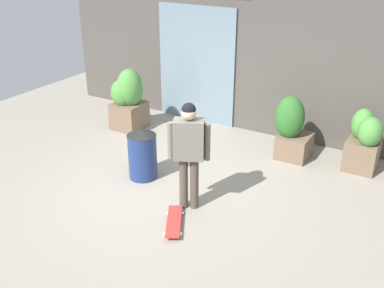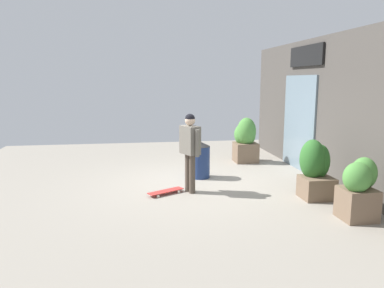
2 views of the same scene
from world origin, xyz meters
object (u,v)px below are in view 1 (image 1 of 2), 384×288
(planter_box_mid, at_px, (291,126))
(trash_bin, at_px, (142,153))
(skateboarder, at_px, (189,146))
(skateboard, at_px, (174,221))
(planter_box_left, at_px, (129,98))
(planter_box_right, at_px, (364,140))

(planter_box_mid, relative_size, trash_bin, 1.32)
(skateboarder, xyz_separation_m, trash_bin, (-1.16, 0.41, -0.58))
(skateboarder, relative_size, skateboard, 2.11)
(skateboard, distance_m, planter_box_mid, 3.10)
(skateboarder, height_order, trash_bin, skateboarder)
(trash_bin, bearing_deg, planter_box_left, 133.40)
(planter_box_right, distance_m, planter_box_mid, 1.27)
(planter_box_left, xyz_separation_m, planter_box_mid, (3.40, 0.43, -0.06))
(skateboard, bearing_deg, trash_bin, -156.57)
(skateboard, xyz_separation_m, planter_box_mid, (0.65, 2.98, 0.55))
(skateboarder, xyz_separation_m, planter_box_right, (1.97, 2.62, -0.48))
(skateboarder, distance_m, planter_box_right, 3.31)
(skateboard, height_order, planter_box_left, planter_box_left)
(planter_box_left, height_order, planter_box_right, planter_box_left)
(planter_box_left, bearing_deg, skateboard, -42.88)
(skateboarder, relative_size, trash_bin, 1.87)
(planter_box_left, distance_m, trash_bin, 2.23)
(skateboard, relative_size, planter_box_left, 0.61)
(planter_box_left, bearing_deg, planter_box_right, 7.21)
(trash_bin, bearing_deg, planter_box_right, 35.12)
(skateboarder, distance_m, skateboard, 1.11)
(planter_box_mid, xyz_separation_m, trash_bin, (-1.87, -2.04, -0.16))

